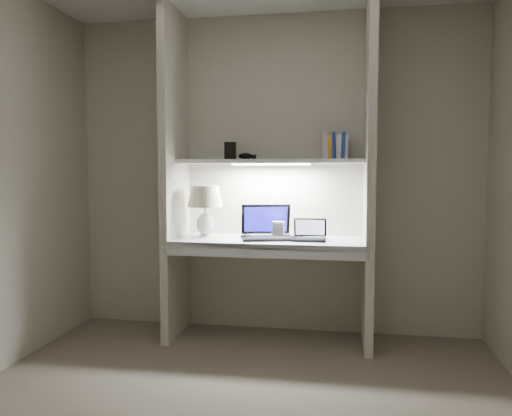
% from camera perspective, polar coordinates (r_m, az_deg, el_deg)
% --- Properties ---
extents(back_wall, '(3.20, 0.01, 2.50)m').
position_cam_1_polar(back_wall, '(3.98, 2.06, 3.85)').
color(back_wall, beige).
rests_on(back_wall, floor).
extents(alcove_panel_left, '(0.06, 0.55, 2.50)m').
position_cam_1_polar(alcove_panel_left, '(3.88, -9.26, 3.79)').
color(alcove_panel_left, beige).
rests_on(alcove_panel_left, floor).
extents(alcove_panel_right, '(0.06, 0.55, 2.50)m').
position_cam_1_polar(alcove_panel_right, '(3.68, 12.85, 3.72)').
color(alcove_panel_right, beige).
rests_on(alcove_panel_right, floor).
extents(desk, '(1.40, 0.55, 0.04)m').
position_cam_1_polar(desk, '(3.75, 1.47, -3.84)').
color(desk, white).
rests_on(desk, alcove_panel_left).
extents(desk_apron, '(1.46, 0.03, 0.10)m').
position_cam_1_polar(desk_apron, '(3.50, 0.86, -4.92)').
color(desk_apron, silver).
rests_on(desk_apron, desk).
extents(shelf, '(1.40, 0.36, 0.03)m').
position_cam_1_polar(shelf, '(3.80, 1.70, 5.34)').
color(shelf, silver).
rests_on(shelf, back_wall).
extents(strip_light, '(0.60, 0.04, 0.02)m').
position_cam_1_polar(strip_light, '(3.80, 1.70, 5.01)').
color(strip_light, white).
rests_on(strip_light, shelf).
extents(table_lamp, '(0.27, 0.27, 0.40)m').
position_cam_1_polar(table_lamp, '(3.84, -5.84, 0.64)').
color(table_lamp, white).
rests_on(table_lamp, desk).
extents(laptop_main, '(0.44, 0.40, 0.25)m').
position_cam_1_polar(laptop_main, '(3.77, 1.26, -2.62)').
color(laptop_main, black).
rests_on(laptop_main, desk).
extents(laptop_netbook, '(0.24, 0.21, 0.16)m').
position_cam_1_polar(laptop_netbook, '(3.69, 6.14, -3.09)').
color(laptop_netbook, black).
rests_on(laptop_netbook, desk).
extents(speaker, '(0.09, 0.06, 0.12)m').
position_cam_1_polar(speaker, '(3.79, 2.56, -2.50)').
color(speaker, silver).
rests_on(speaker, desk).
extents(mouse, '(0.10, 0.07, 0.03)m').
position_cam_1_polar(mouse, '(3.75, -1.15, -3.28)').
color(mouse, black).
rests_on(mouse, desk).
extents(cable_coil, '(0.11, 0.11, 0.01)m').
position_cam_1_polar(cable_coil, '(3.83, 4.70, -3.29)').
color(cable_coil, black).
rests_on(cable_coil, desk).
extents(sticky_note, '(0.07, 0.07, 0.00)m').
position_cam_1_polar(sticky_note, '(3.85, -4.43, -3.33)').
color(sticky_note, yellow).
rests_on(sticky_note, desk).
extents(book_row, '(0.19, 0.13, 0.20)m').
position_cam_1_polar(book_row, '(3.84, 9.06, 6.94)').
color(book_row, silver).
rests_on(book_row, shelf).
extents(shelf_box, '(0.08, 0.06, 0.13)m').
position_cam_1_polar(shelf_box, '(3.87, -2.97, 6.54)').
color(shelf_box, black).
rests_on(shelf_box, shelf).
extents(shelf_gadget, '(0.14, 0.12, 0.05)m').
position_cam_1_polar(shelf_gadget, '(3.88, -1.21, 5.94)').
color(shelf_gadget, black).
rests_on(shelf_gadget, shelf).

